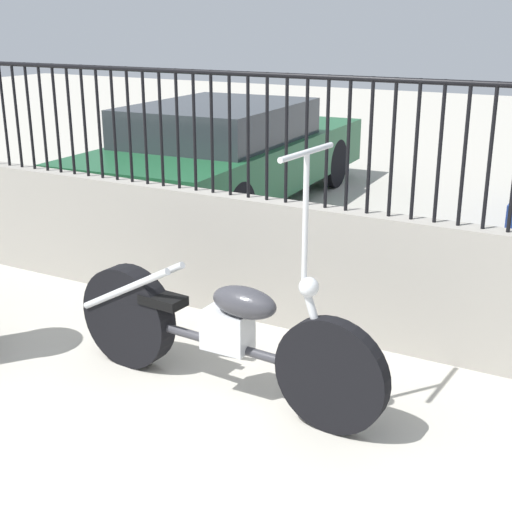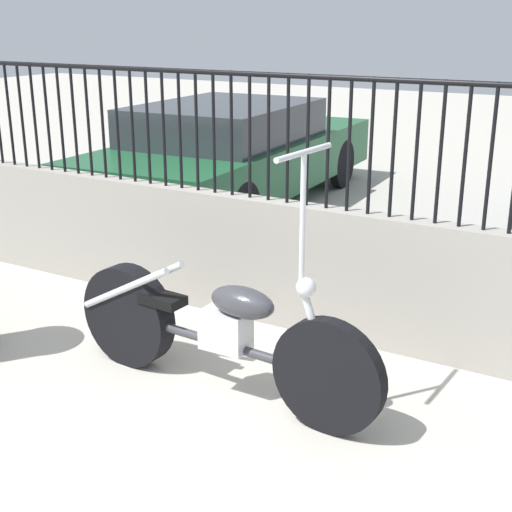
{
  "view_description": "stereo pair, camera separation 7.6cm",
  "coord_description": "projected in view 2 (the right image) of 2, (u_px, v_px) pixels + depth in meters",
  "views": [
    {
      "loc": [
        2.11,
        -2.02,
        2.17
      ],
      "look_at": [
        -0.0,
        1.8,
        0.7
      ],
      "focal_mm": 50.0,
      "sensor_mm": 36.0,
      "label": 1
    },
    {
      "loc": [
        2.18,
        -1.99,
        2.17
      ],
      "look_at": [
        -0.0,
        1.8,
        0.7
      ],
      "focal_mm": 50.0,
      "sensor_mm": 36.0,
      "label": 2
    }
  ],
  "objects": [
    {
      "name": "car_green",
      "position": [
        232.0,
        153.0,
        8.49
      ],
      "size": [
        2.04,
        4.65,
        1.23
      ],
      "rotation": [
        0.0,
        0.0,
        1.62
      ],
      "color": "black",
      "rests_on": "ground_plane"
    },
    {
      "name": "low_wall",
      "position": [
        295.0,
        266.0,
        5.14
      ],
      "size": [
        10.0,
        0.18,
        0.93
      ],
      "color": "#9E998E",
      "rests_on": "ground_plane"
    },
    {
      "name": "fence_railing",
      "position": [
        298.0,
        123.0,
        4.81
      ],
      "size": [
        10.0,
        0.04,
        0.89
      ],
      "color": "black",
      "rests_on": "low_wall"
    },
    {
      "name": "motorcycle_dark_grey",
      "position": [
        203.0,
        329.0,
        4.27
      ],
      "size": [
        2.14,
        0.52,
        1.55
      ],
      "rotation": [
        0.0,
        0.0,
        -0.07
      ],
      "color": "black",
      "rests_on": "ground_plane"
    },
    {
      "name": "ground_plane",
      "position": [
        66.0,
        502.0,
        3.35
      ],
      "size": [
        40.0,
        40.0,
        0.0
      ],
      "primitive_type": "plane",
      "color": "#B7B2A5"
    }
  ]
}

